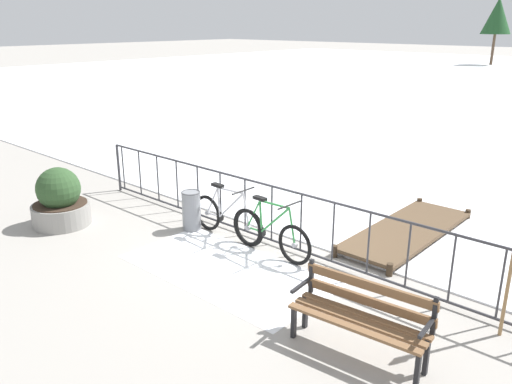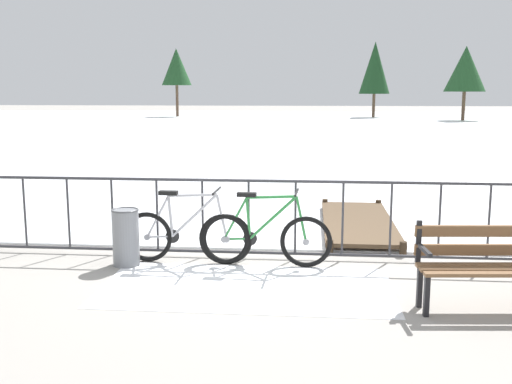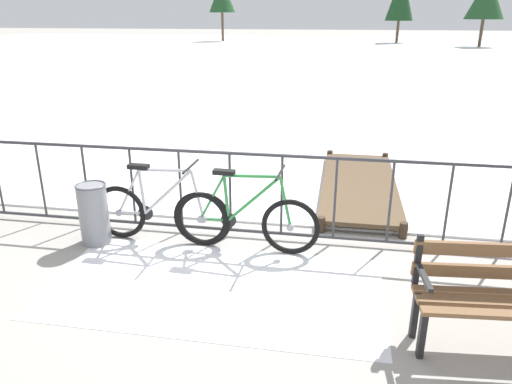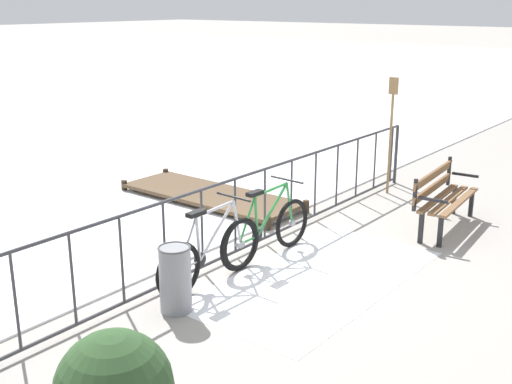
# 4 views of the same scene
# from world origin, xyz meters

# --- Properties ---
(ground_plane) EXTENTS (160.00, 160.00, 0.00)m
(ground_plane) POSITION_xyz_m (0.00, 0.00, 0.00)
(ground_plane) COLOR #9E9991
(frozen_pond) EXTENTS (80.00, 56.00, 0.03)m
(frozen_pond) POSITION_xyz_m (0.00, 28.40, 0.01)
(frozen_pond) COLOR white
(frozen_pond) RESTS_ON ground
(snow_patch) EXTENTS (3.31, 1.70, 0.01)m
(snow_patch) POSITION_xyz_m (0.10, -1.20, 0.00)
(snow_patch) COLOR white
(snow_patch) RESTS_ON ground
(railing_fence) EXTENTS (9.06, 0.06, 1.07)m
(railing_fence) POSITION_xyz_m (0.00, 0.00, 0.56)
(railing_fence) COLOR #38383D
(railing_fence) RESTS_ON ground
(bicycle_near_railing) EXTENTS (1.71, 0.52, 0.97)m
(bicycle_near_railing) POSITION_xyz_m (-0.78, -0.29, 0.37)
(bicycle_near_railing) COLOR black
(bicycle_near_railing) RESTS_ON ground
(bicycle_second) EXTENTS (1.71, 0.52, 0.97)m
(bicycle_second) POSITION_xyz_m (0.24, -0.32, 0.37)
(bicycle_second) COLOR black
(bicycle_second) RESTS_ON ground
(trash_bin) EXTENTS (0.35, 0.35, 0.73)m
(trash_bin) POSITION_xyz_m (-1.53, -0.46, 0.37)
(trash_bin) COLOR gray
(trash_bin) RESTS_ON ground
(wooden_dock) EXTENTS (1.10, 3.23, 0.20)m
(wooden_dock) POSITION_xyz_m (1.58, 1.87, 0.12)
(wooden_dock) COLOR brown
(wooden_dock) RESTS_ON ground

